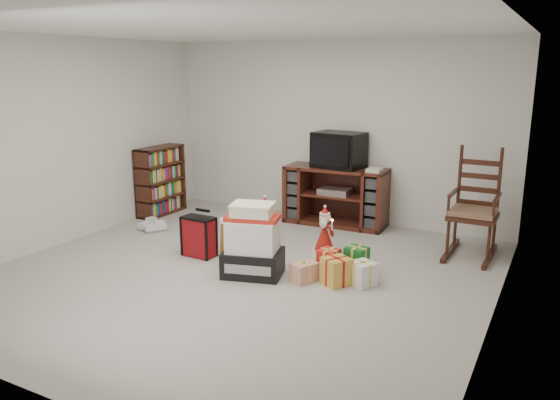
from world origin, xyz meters
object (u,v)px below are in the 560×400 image
object	(u,v)px
sneaker_pair	(152,227)
teddy_bear	(266,253)
red_suitcase	(199,237)
mrs_claus_figurine	(265,228)
gift_pile	(253,245)
gift_cluster	(339,269)
rocking_chair	(474,218)
crt_television	(339,150)
tv_stand	(335,196)
santa_figurine	(324,235)
bookshelf	(161,182)

from	to	relation	value
sneaker_pair	teddy_bear	bearing A→B (deg)	6.25
red_suitcase	mrs_claus_figurine	xyz separation A→B (m)	(0.50, 0.66, 0.00)
gift_pile	gift_cluster	xyz separation A→B (m)	(0.86, 0.29, -0.21)
gift_pile	teddy_bear	world-z (taller)	gift_pile
rocking_chair	mrs_claus_figurine	bearing A→B (deg)	-157.61
sneaker_pair	crt_television	xyz separation A→B (m)	(2.07, 1.47, 0.99)
teddy_bear	sneaker_pair	bearing A→B (deg)	168.09
tv_stand	santa_figurine	size ratio (longest dim) A/B	2.52
mrs_claus_figurine	sneaker_pair	bearing A→B (deg)	-175.98
gift_pile	santa_figurine	size ratio (longest dim) A/B	1.34
gift_pile	tv_stand	bearing A→B (deg)	73.61
santa_figurine	gift_cluster	world-z (taller)	santa_figurine
bookshelf	red_suitcase	bearing A→B (deg)	-38.25
rocking_chair	santa_figurine	bearing A→B (deg)	-152.96
bookshelf	santa_figurine	distance (m)	2.90
gift_pile	mrs_claus_figurine	bearing A→B (deg)	95.98
red_suitcase	teddy_bear	bearing A→B (deg)	10.32
tv_stand	rocking_chair	world-z (taller)	rocking_chair
mrs_claus_figurine	tv_stand	bearing A→B (deg)	74.55
gift_pile	sneaker_pair	size ratio (longest dim) A/B	1.92
gift_pile	rocking_chair	bearing A→B (deg)	26.89
rocking_chair	crt_television	world-z (taller)	rocking_chair
gift_pile	santa_figurine	bearing A→B (deg)	53.62
tv_stand	red_suitcase	world-z (taller)	tv_stand
bookshelf	red_suitcase	xyz separation A→B (m)	(1.63, -1.28, -0.24)
rocking_chair	gift_cluster	size ratio (longest dim) A/B	1.64
mrs_claus_figurine	gift_cluster	xyz separation A→B (m)	(1.20, -0.58, -0.12)
teddy_bear	sneaker_pair	world-z (taller)	teddy_bear
red_suitcase	teddy_bear	xyz separation A→B (m)	(0.82, 0.11, -0.10)
mrs_claus_figurine	sneaker_pair	world-z (taller)	mrs_claus_figurine
bookshelf	mrs_claus_figurine	distance (m)	2.23
bookshelf	teddy_bear	xyz separation A→B (m)	(2.45, -1.17, -0.34)
rocking_chair	mrs_claus_figurine	size ratio (longest dim) A/B	2.07
red_suitcase	teddy_bear	size ratio (longest dim) A/B	1.72
teddy_bear	mrs_claus_figurine	world-z (taller)	mrs_claus_figurine
tv_stand	santa_figurine	distance (m)	1.25
bookshelf	crt_television	size ratio (longest dim) A/B	1.43
teddy_bear	santa_figurine	distance (m)	0.79
bookshelf	rocking_chair	bearing A→B (deg)	3.59
bookshelf	gift_pile	distance (m)	2.89
gift_pile	gift_cluster	distance (m)	0.93
tv_stand	bookshelf	distance (m)	2.59
red_suitcase	santa_figurine	world-z (taller)	santa_figurine
crt_television	mrs_claus_figurine	bearing A→B (deg)	-98.96
santa_figurine	bookshelf	bearing A→B (deg)	170.28
rocking_chair	gift_pile	world-z (taller)	rocking_chair
crt_television	santa_figurine	bearing A→B (deg)	-67.43
bookshelf	gift_pile	world-z (taller)	bookshelf
gift_pile	sneaker_pair	bearing A→B (deg)	143.92
rocking_chair	mrs_claus_figurine	xyz separation A→B (m)	(-2.25, -0.90, -0.20)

